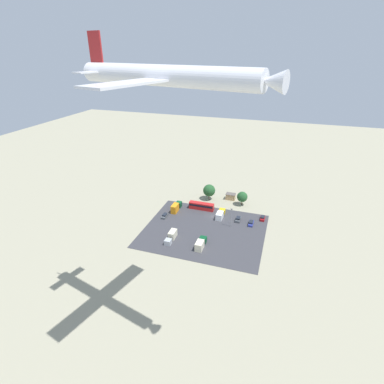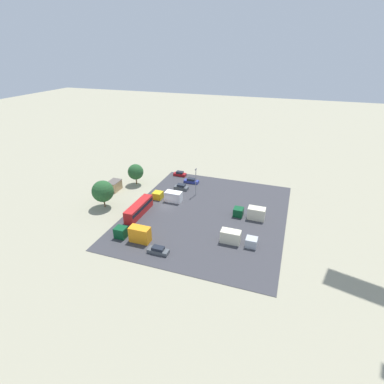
% 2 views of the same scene
% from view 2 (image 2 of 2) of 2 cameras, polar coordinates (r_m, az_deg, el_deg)
% --- Properties ---
extents(ground_plane, '(400.00, 400.00, 0.00)m').
position_cam_2_polar(ground_plane, '(80.85, -5.07, -2.81)').
color(ground_plane, gray).
extents(parking_lot_surface, '(46.60, 39.22, 0.08)m').
position_cam_2_polar(parking_lot_surface, '(77.26, 2.82, -4.17)').
color(parking_lot_surface, '#38383D').
rests_on(parking_lot_surface, ground).
extents(shed_building, '(4.53, 3.11, 2.91)m').
position_cam_2_polar(shed_building, '(92.04, -14.58, 1.18)').
color(shed_building, tan).
rests_on(shed_building, ground).
extents(bus, '(11.10, 2.48, 3.12)m').
position_cam_2_polar(bus, '(77.33, -10.09, -3.09)').
color(bus, red).
rests_on(bus, ground).
extents(parked_car_0, '(1.76, 4.49, 1.46)m').
position_cam_2_polar(parked_car_0, '(63.72, -6.46, -11.00)').
color(parked_car_0, '#4C5156').
rests_on(parked_car_0, ground).
extents(parked_car_1, '(1.81, 4.61, 1.49)m').
position_cam_2_polar(parked_car_1, '(94.10, -0.13, 2.12)').
color(parked_car_1, navy).
rests_on(parked_car_1, ground).
extents(parked_car_2, '(1.77, 4.12, 1.53)m').
position_cam_2_polar(parked_car_2, '(99.40, -2.34, 3.46)').
color(parked_car_2, maroon).
rests_on(parked_car_2, ground).
extents(parked_car_3, '(1.88, 4.19, 1.63)m').
position_cam_2_polar(parked_car_3, '(89.80, -2.07, 0.92)').
color(parked_car_3, '#4C5156').
rests_on(parked_car_3, ground).
extents(parked_truck_0, '(2.31, 8.38, 3.50)m').
position_cam_2_polar(parked_truck_0, '(67.74, -10.90, -7.82)').
color(parked_truck_0, '#0C4723').
rests_on(parked_truck_0, ground).
extents(parked_truck_1, '(2.31, 7.96, 2.83)m').
position_cam_2_polar(parked_truck_1, '(66.43, 8.45, -8.67)').
color(parked_truck_1, '#ADB2B7').
rests_on(parked_truck_1, ground).
extents(parked_truck_2, '(2.49, 7.77, 3.00)m').
position_cam_2_polar(parked_truck_2, '(76.18, 11.21, -3.94)').
color(parked_truck_2, '#0C4723').
rests_on(parked_truck_2, ground).
extents(parked_truck_3, '(2.54, 8.36, 2.80)m').
position_cam_2_polar(parked_truck_3, '(83.30, -4.40, -0.80)').
color(parked_truck_3, gold).
rests_on(parked_truck_3, ground).
extents(tree_near_shed, '(4.77, 4.77, 6.52)m').
position_cam_2_polar(tree_near_shed, '(93.60, -10.69, 3.79)').
color(tree_near_shed, brown).
rests_on(tree_near_shed, ground).
extents(tree_apron_mid, '(5.71, 5.71, 7.47)m').
position_cam_2_polar(tree_apron_mid, '(81.87, -16.63, 0.13)').
color(tree_apron_mid, brown).
rests_on(tree_apron_mid, ground).
extents(light_pole_lot_centre, '(0.90, 0.28, 8.08)m').
position_cam_2_polar(light_pole_lot_centre, '(84.75, 0.73, 2.15)').
color(light_pole_lot_centre, gray).
rests_on(light_pole_lot_centre, ground).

